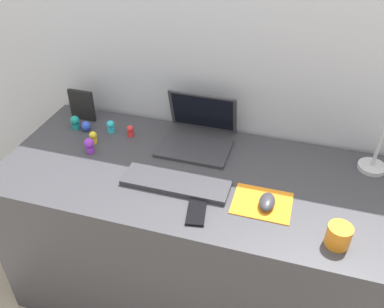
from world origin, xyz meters
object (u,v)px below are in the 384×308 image
laptop (198,132)px  toy_figurine_teal (75,122)px  toy_figurine_cyan (111,126)px  mouse (267,202)px  toy_figurine_yellow (93,137)px  toy_figurine_blue (86,126)px  keyboard (176,183)px  cell_phone (196,212)px  desk_lamp (382,140)px  toy_figurine_purple (89,145)px  toy_figurine_red (130,131)px  coffee_mug (339,236)px  picture_frame (82,105)px

laptop → toy_figurine_teal: 0.57m
toy_figurine_cyan → mouse: bearing=-20.9°
toy_figurine_yellow → toy_figurine_blue: toy_figurine_yellow is taller
keyboard → toy_figurine_blue: (-0.51, 0.24, 0.01)m
cell_phone → desk_lamp: (0.60, 0.42, 0.15)m
cell_phone → toy_figurine_yellow: size_ratio=2.27×
toy_figurine_teal → toy_figurine_purple: bearing=-44.2°
laptop → toy_figurine_yellow: (-0.43, -0.14, -0.02)m
desk_lamp → toy_figurine_cyan: (-1.12, -0.03, -0.12)m
toy_figurine_red → toy_figurine_cyan: bearing=177.7°
coffee_mug → toy_figurine_yellow: (-1.02, 0.29, -0.01)m
toy_figurine_yellow → toy_figurine_teal: toy_figurine_teal is taller
toy_figurine_yellow → toy_figurine_blue: bearing=134.9°
picture_frame → toy_figurine_teal: bearing=-86.8°
picture_frame → toy_figurine_purple: size_ratio=2.24×
toy_figurine_purple → toy_figurine_teal: size_ratio=1.05×
toy_figurine_purple → toy_figurine_cyan: toy_figurine_purple is taller
coffee_mug → toy_figurine_yellow: bearing=164.0°
keyboard → mouse: bearing=-3.2°
toy_figurine_cyan → picture_frame: bearing=159.5°
toy_figurine_blue → toy_figurine_teal: (-0.05, 0.00, 0.01)m
desk_lamp → coffee_mug: bearing=-106.8°
desk_lamp → toy_figurine_yellow: desk_lamp is taller
mouse → toy_figurine_purple: size_ratio=1.43×
toy_figurine_blue → mouse: bearing=-17.1°
cell_phone → toy_figurine_red: size_ratio=2.43×
coffee_mug → toy_figurine_blue: (-1.10, 0.37, -0.01)m
cell_phone → toy_figurine_teal: toy_figurine_teal is taller
laptop → toy_figurine_cyan: size_ratio=5.19×
toy_figurine_cyan → laptop: bearing=5.2°
coffee_mug → toy_figurine_blue: coffee_mug is taller
toy_figurine_cyan → toy_figurine_teal: size_ratio=0.91×
toy_figurine_cyan → toy_figurine_yellow: toy_figurine_cyan is taller
laptop → desk_lamp: desk_lamp is taller
keyboard → toy_figurine_red: size_ratio=7.77×
keyboard → coffee_mug: 0.60m
toy_figurine_purple → toy_figurine_yellow: size_ratio=1.19×
cell_phone → toy_figurine_teal: 0.78m
picture_frame → toy_figurine_teal: size_ratio=2.35×
coffee_mug → toy_figurine_purple: bearing=167.2°
toy_figurine_teal → toy_figurine_cyan: bearing=6.4°
mouse → toy_figurine_blue: toy_figurine_blue is taller
laptop → toy_figurine_purple: (-0.41, -0.20, -0.02)m
keyboard → mouse: 0.35m
cell_phone → toy_figurine_blue: toy_figurine_blue is taller
toy_figurine_cyan → toy_figurine_yellow: (-0.03, -0.10, 0.00)m
picture_frame → coffee_mug: size_ratio=1.89×
toy_figurine_red → toy_figurine_teal: (-0.27, -0.02, 0.01)m
keyboard → laptop: bearing=89.9°
desk_lamp → toy_figurine_cyan: 1.12m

